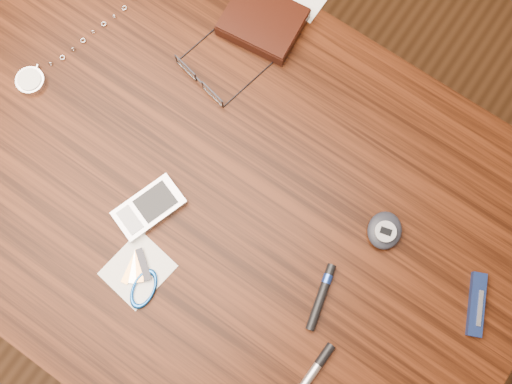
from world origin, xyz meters
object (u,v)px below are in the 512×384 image
Objects in this scene: eyeglasses at (202,79)px; pedometer at (385,230)px; silver_pen at (305,384)px; desk at (219,204)px; wallet_and_card at (264,21)px; pocket_watch at (35,76)px; pda_phone at (149,208)px; pocket_knife at (477,304)px; notepad_keys at (141,279)px.

eyeglasses and pedometer have the same top height.
silver_pen is (0.02, -0.25, -0.00)m from pedometer.
desk is 6.33× the size of silver_pen.
wallet_and_card reaches higher than pocket_watch.
pedometer reaches higher than desk.
silver_pen is at bearing -13.08° from pda_phone.
notepad_keys is at bearing -149.58° from pocket_knife.
pocket_knife is (0.41, 0.08, 0.11)m from desk.
eyeglasses is (-0.12, 0.14, 0.11)m from desk.
wallet_and_card reaches higher than notepad_keys.
desk is at bearing 86.52° from notepad_keys.
desk is at bearing 50.77° from pda_phone.
pedometer is (0.24, 0.09, 0.11)m from desk.
pedometer is 0.25m from silver_pen.
pda_phone reaches higher than desk.
notepad_keys is at bearing -176.95° from silver_pen.
silver_pen is at bearing -30.05° from desk.
desk is 0.20m from notepad_keys.
notepad_keys reaches higher than desk.
eyeglasses is 1.15× the size of pda_phone.
pocket_watch reaches higher than notepad_keys.
pocket_knife is at bearing 18.16° from pda_phone.
wallet_and_card is at bearing 159.10° from pocket_knife.
desk is 8.73× the size of pda_phone.
pocket_watch is (-0.22, -0.15, -0.00)m from eyeglasses.
eyeglasses is at bearing 104.51° from pda_phone.
pedometer reaches higher than silver_pen.
pda_phone reaches higher than pocket_knife.
pocket_watch and silver_pen have the same top height.
silver_pen is at bearing -49.55° from wallet_and_card.
wallet_and_card is at bearing 49.03° from pocket_watch.
silver_pen is at bearing -13.33° from pocket_watch.
pedometer is at bearing -27.68° from wallet_and_card.
pedometer is at bearing 20.80° from desk.
pedometer is 0.44× the size of silver_pen.
pedometer is 0.17m from pocket_knife.
pocket_knife is 0.27m from silver_pen.
wallet_and_card is 1.01× the size of silver_pen.
pocket_watch is 0.76m from pocket_knife.
silver_pen is at bearing -121.67° from pocket_knife.
eyeglasses is (-0.02, -0.14, -0.00)m from wallet_and_card.
pocket_watch is 2.00× the size of silver_pen.
notepad_keys is at bearing -70.43° from eyeglasses.
desk is 7.58× the size of eyeglasses.
pda_phone is 0.73× the size of silver_pen.
eyeglasses reaches higher than pocket_knife.
pocket_watch is at bearing -169.95° from pedometer.
wallet_and_card is at bearing 152.32° from pedometer.
desk is 0.29m from pedometer.
pocket_watch is at bearing 154.31° from notepad_keys.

